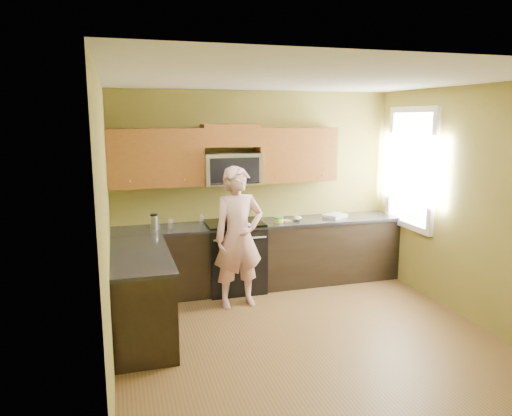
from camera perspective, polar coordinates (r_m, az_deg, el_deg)
name	(u,v)px	position (r m, az deg, el deg)	size (l,w,h in m)	color
floor	(308,338)	(5.36, 6.21, -15.14)	(4.00, 4.00, 0.00)	brown
ceiling	(314,79)	(4.84, 6.87, 14.99)	(4.00, 4.00, 0.00)	white
wall_back	(256,188)	(6.78, -0.05, 2.39)	(4.00, 4.00, 0.00)	olive
wall_front	(435,277)	(3.24, 20.50, -7.65)	(4.00, 4.00, 0.00)	olive
wall_left	(106,228)	(4.55, -17.39, -2.26)	(4.00, 4.00, 0.00)	olive
wall_right	(473,205)	(5.99, 24.45, 0.30)	(4.00, 4.00, 0.00)	olive
cabinet_back_run	(262,256)	(6.70, 0.68, -5.69)	(4.00, 0.60, 0.88)	black
cabinet_left_run	(141,296)	(5.39, -13.53, -10.16)	(0.60, 1.60, 0.88)	black
countertop_back	(262,224)	(6.57, 0.71, -1.87)	(4.00, 0.62, 0.04)	black
countertop_left	(140,255)	(5.24, -13.64, -5.45)	(0.62, 1.60, 0.04)	black
stove	(234,256)	(6.56, -2.61, -5.73)	(0.76, 0.65, 0.95)	black
microwave	(231,184)	(6.48, -2.95, 2.87)	(0.76, 0.40, 0.42)	silver
upper_cab_left	(157,187)	(6.36, -11.74, 2.51)	(1.22, 0.33, 0.75)	brown
upper_cab_right	(295,181)	(6.79, 4.73, 3.21)	(1.12, 0.33, 0.75)	brown
upper_cab_over_mw	(230,135)	(6.45, -3.08, 8.64)	(0.76, 0.33, 0.30)	brown
window	(411,169)	(6.88, 18.01, 4.50)	(0.06, 1.06, 1.66)	white
woman	(238,237)	(5.91, -2.10, -3.53)	(0.64, 0.42, 1.76)	#CD6766
frying_pan	(233,224)	(6.31, -2.75, -1.95)	(0.26, 0.46, 0.06)	black
butter_tub	(279,222)	(6.57, 2.70, -1.72)	(0.13, 0.13, 0.10)	yellow
toast_slice	(286,221)	(6.64, 3.63, -1.51)	(0.11, 0.11, 0.01)	#B27F47
napkin_a	(247,225)	(6.26, -1.09, -2.04)	(0.11, 0.12, 0.06)	silver
napkin_b	(297,218)	(6.70, 4.94, -1.20)	(0.12, 0.13, 0.07)	silver
dish_towel	(335,216)	(6.96, 9.38, -0.93)	(0.30, 0.24, 0.05)	silver
travel_mug	(154,229)	(6.29, -12.02, -2.50)	(0.09, 0.09, 0.20)	silver
glass_a	(170,224)	(6.30, -10.17, -1.85)	(0.07, 0.07, 0.12)	silver
glass_b	(157,224)	(6.31, -11.69, -1.90)	(0.07, 0.07, 0.12)	silver
glass_c	(201,219)	(6.52, -6.52, -1.32)	(0.07, 0.07, 0.12)	silver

